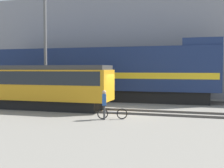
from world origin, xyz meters
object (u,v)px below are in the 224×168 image
streetcar (28,84)px  person (104,102)px  bicycle (112,114)px  freight_locomotive (101,73)px  utility_pole_center (45,44)px

streetcar → person: 7.23m
person → bicycle: bearing=33.0°
freight_locomotive → bicycle: bearing=-68.0°
utility_pole_center → person: bearing=-40.7°
utility_pole_center → bicycle: bearing=-37.9°
person → utility_pole_center: 10.00m
freight_locomotive → bicycle: 9.88m
bicycle → person: bearing=-147.0°
freight_locomotive → streetcar: size_ratio=1.69×
streetcar → bicycle: (7.03, -2.54, -1.45)m
freight_locomotive → person: size_ratio=12.43×
bicycle → utility_pole_center: size_ratio=0.17×
bicycle → freight_locomotive: bearing=112.0°
freight_locomotive → streetcar: freight_locomotive is taller
streetcar → utility_pole_center: (-0.36, 3.20, 3.12)m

